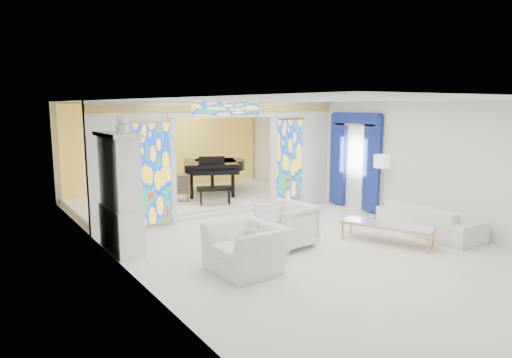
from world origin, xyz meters
TOP-DOWN VIEW (x-y plane):
  - floor at (0.00, 0.00)m, footprint 12.00×12.00m
  - ceiling at (0.00, 0.00)m, footprint 7.00×12.00m
  - wall_back at (0.00, 6.00)m, footprint 7.00×0.02m
  - wall_left at (-3.50, 0.00)m, footprint 0.02×12.00m
  - wall_right at (3.50, 0.00)m, footprint 0.02×12.00m
  - partition_wall at (0.00, 2.00)m, footprint 7.00×0.22m
  - stained_glass_left at (-2.03, 1.89)m, footprint 0.90×0.04m
  - stained_glass_right at (2.03, 1.89)m, footprint 0.90×0.04m
  - stained_glass_transom at (0.00, 1.89)m, footprint 2.00×0.04m
  - alcove_platform at (0.00, 4.10)m, footprint 6.80×3.80m
  - gold_curtain_back at (0.00, 5.88)m, footprint 6.70×0.10m
  - chandelier at (0.20, 4.00)m, footprint 0.48×0.48m
  - blue_drapes at (3.40, 0.70)m, footprint 0.14×1.85m
  - china_cabinet at (-3.22, 0.60)m, footprint 0.56×1.46m
  - armchair_left at (-1.75, -1.76)m, footprint 1.19×1.34m
  - armchair_right at (-0.30, -1.06)m, footprint 1.11×1.08m
  - sofa at (2.95, -2.10)m, footprint 1.01×2.39m
  - side_table at (-0.90, -1.66)m, footprint 0.47×0.47m
  - vase at (-0.90, -1.66)m, footprint 0.26×0.26m
  - coffee_table at (1.62, -2.04)m, footprint 1.30×1.99m
  - floor_lamp at (3.11, -0.52)m, footprint 0.50×0.50m
  - grand_piano at (0.88, 4.22)m, footprint 2.72×3.18m
  - tv_console at (-0.64, 3.60)m, footprint 0.80×0.69m

SIDE VIEW (x-z plane):
  - floor at x=0.00m, z-range 0.00..0.00m
  - alcove_platform at x=0.00m, z-range 0.00..0.18m
  - sofa at x=2.95m, z-range 0.00..0.69m
  - side_table at x=-0.90m, z-range 0.08..0.63m
  - coffee_table at x=1.62m, z-range 0.18..0.60m
  - armchair_left at x=-1.75m, z-range 0.00..0.82m
  - armchair_right at x=-0.30m, z-range 0.00..0.91m
  - vase at x=-0.90m, z-range 0.55..0.76m
  - tv_console at x=-0.64m, z-range 0.30..1.07m
  - grand_piano at x=0.88m, z-range 0.40..1.62m
  - china_cabinet at x=-3.22m, z-range -0.19..2.53m
  - stained_glass_left at x=-2.03m, z-range 0.10..2.50m
  - stained_glass_right at x=2.03m, z-range 0.10..2.50m
  - floor_lamp at x=3.11m, z-range 0.59..2.25m
  - wall_back at x=0.00m, z-range 0.00..3.00m
  - wall_left at x=-3.50m, z-range 0.00..3.00m
  - wall_right at x=3.50m, z-range 0.00..3.00m
  - gold_curtain_back at x=0.00m, z-range 0.05..2.95m
  - blue_drapes at x=3.40m, z-range 0.25..2.90m
  - partition_wall at x=0.00m, z-range 0.15..3.15m
  - chandelier at x=0.20m, z-range 2.40..2.70m
  - stained_glass_transom at x=0.00m, z-range 2.65..2.99m
  - ceiling at x=0.00m, z-range 2.99..3.01m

